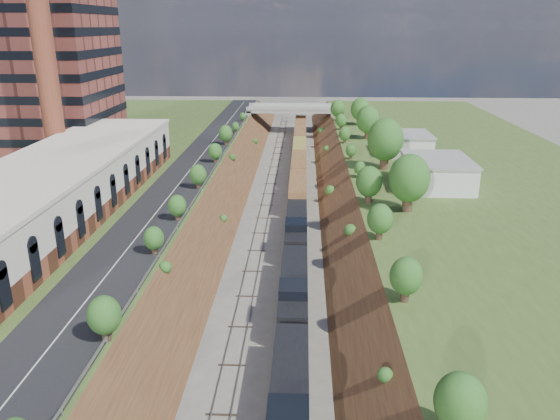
{
  "coord_description": "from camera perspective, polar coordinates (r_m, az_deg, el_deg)",
  "views": [
    {
      "loc": [
        3.34,
        -28.07,
        28.01
      ],
      "look_at": [
        0.55,
        36.77,
        6.0
      ],
      "focal_mm": 35.0,
      "sensor_mm": 36.0,
      "label": 1
    }
  ],
  "objects": [
    {
      "name": "platform_left",
      "position": [
        98.63,
        -19.27,
        2.67
      ],
      "size": [
        44.0,
        180.0,
        5.0
      ],
      "primitive_type": "cube",
      "color": "#3E5723",
      "rests_on": "ground"
    },
    {
      "name": "platform_right",
      "position": [
        96.37,
        20.3,
        2.19
      ],
      "size": [
        44.0,
        180.0,
        5.0
      ],
      "primitive_type": "cube",
      "color": "#3E5723",
      "rests_on": "ground"
    },
    {
      "name": "embankment_left",
      "position": [
        93.53,
        -6.47,
        1.18
      ],
      "size": [
        10.0,
        180.0,
        10.0
      ],
      "primitive_type": "cube",
      "rotation": [
        0.0,
        0.79,
        0.0
      ],
      "color": "brown",
      "rests_on": "ground"
    },
    {
      "name": "embankment_right",
      "position": [
        92.74,
        7.09,
        1.0
      ],
      "size": [
        10.0,
        180.0,
        10.0
      ],
      "primitive_type": "cube",
      "rotation": [
        0.0,
        0.79,
        0.0
      ],
      "color": "brown",
      "rests_on": "ground"
    },
    {
      "name": "rail_left_track",
      "position": [
        92.58,
        -1.33,
        1.18
      ],
      "size": [
        1.58,
        180.0,
        0.18
      ],
      "primitive_type": "cube",
      "color": "gray",
      "rests_on": "ground"
    },
    {
      "name": "rail_right_track",
      "position": [
        92.39,
        1.89,
        1.13
      ],
      "size": [
        1.58,
        180.0,
        0.18
      ],
      "primitive_type": "cube",
      "color": "gray",
      "rests_on": "ground"
    },
    {
      "name": "road",
      "position": [
        92.95,
        -9.34,
        4.18
      ],
      "size": [
        8.0,
        180.0,
        0.1
      ],
      "primitive_type": "cube",
      "color": "black",
      "rests_on": "platform_left"
    },
    {
      "name": "guardrail",
      "position": [
        91.89,
        -6.87,
        4.45
      ],
      "size": [
        0.1,
        171.0,
        0.7
      ],
      "color": "#99999E",
      "rests_on": "platform_left"
    },
    {
      "name": "commercial_building",
      "position": [
        75.68,
        -22.12,
        2.39
      ],
      "size": [
        14.3,
        62.3,
        7.0
      ],
      "color": "brown",
      "rests_on": "platform_left"
    },
    {
      "name": "smokestack",
      "position": [
        92.87,
        -23.49,
        15.4
      ],
      "size": [
        3.2,
        3.2,
        40.0
      ],
      "primitive_type": "cylinder",
      "color": "brown",
      "rests_on": "platform_left"
    },
    {
      "name": "overpass",
      "position": [
        151.88,
        1.19,
        9.98
      ],
      "size": [
        24.5,
        8.3,
        7.4
      ],
      "color": "gray",
      "rests_on": "ground"
    },
    {
      "name": "white_building_near",
      "position": [
        85.2,
        16.1,
        3.71
      ],
      "size": [
        9.0,
        12.0,
        4.0
      ],
      "primitive_type": "cube",
      "color": "silver",
      "rests_on": "platform_right"
    },
    {
      "name": "white_building_far",
      "position": [
        106.09,
        13.18,
        6.71
      ],
      "size": [
        8.0,
        10.0,
        3.6
      ],
      "primitive_type": "cube",
      "color": "silver",
      "rests_on": "platform_right"
    },
    {
      "name": "tree_right_large",
      "position": [
        71.88,
        13.35,
        3.2
      ],
      "size": [
        5.25,
        5.25,
        7.61
      ],
      "color": "#473323",
      "rests_on": "platform_right"
    },
    {
      "name": "tree_left_crest",
      "position": [
        54.59,
        -13.89,
        -4.44
      ],
      "size": [
        2.45,
        2.45,
        3.55
      ],
      "color": "#473323",
      "rests_on": "platform_left"
    },
    {
      "name": "freight_train",
      "position": [
        95.15,
        1.93,
        3.14
      ],
      "size": [
        2.81,
        128.74,
        4.55
      ],
      "color": "black",
      "rests_on": "ground"
    }
  ]
}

